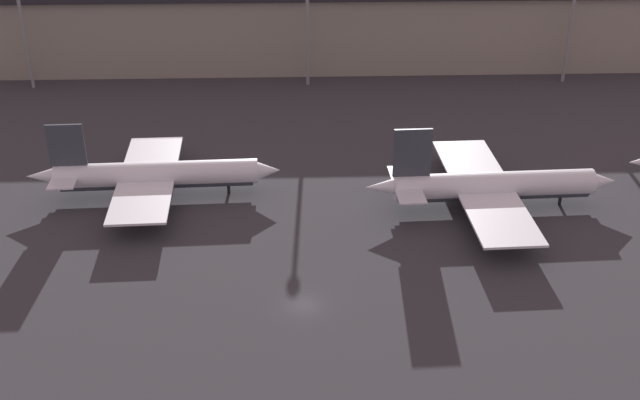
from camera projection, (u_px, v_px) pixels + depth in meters
ground at (304, 305)px, 98.53m from camera, size 600.00×600.00×0.00m
terminal_building at (296, 21)px, 178.04m from camera, size 176.74×26.44×17.40m
airplane_1 at (154, 175)px, 122.22m from camera, size 38.45×29.46×12.24m
airplane_2 at (490, 186)px, 118.85m from camera, size 37.87×34.03×13.13m
lamp_post_0 at (20, 9)px, 158.03m from camera, size 1.80×1.80×25.87m
lamp_post_1 at (307, 0)px, 159.10m from camera, size 1.80×1.80×28.32m
lamp_post_2 at (573, 11)px, 162.03m from camera, size 1.80×1.80×23.29m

